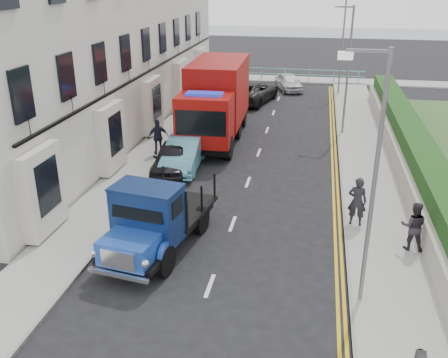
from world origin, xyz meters
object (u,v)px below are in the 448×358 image
Objects in this scene: lamp_mid at (346,63)px; red_lorry at (216,99)px; lamp_near at (371,170)px; lamp_far at (341,41)px; pedestrian_east_near at (357,201)px; bedford_lorry at (151,224)px; parked_car_front at (173,158)px.

red_lorry is (-6.79, -2.12, -1.78)m from lamp_mid.
lamp_far is at bearing 90.00° from lamp_near.
lamp_near reaches higher than pedestrian_east_near.
red_lorry is 4.41× the size of pedestrian_east_near.
lamp_mid is at bearing -90.00° from lamp_far.
lamp_far is at bearing -82.01° from pedestrian_east_near.
pedestrian_east_near is at bearing 35.49° from bedford_lorry.
lamp_mid is 1.76× the size of parked_car_front.
pedestrian_east_near is at bearing -54.57° from red_lorry.
lamp_far is (0.00, 10.00, 0.00)m from lamp_mid.
pedestrian_east_near is (8.00, -4.06, 0.35)m from parked_car_front.
lamp_near and lamp_mid have the same top height.
red_lorry reaches higher than pedestrian_east_near.
lamp_mid reaches higher than bedford_lorry.
lamp_mid is 7.34m from red_lorry.
pedestrian_east_near is (6.59, 3.25, -0.12)m from bedford_lorry.
lamp_mid is at bearing 90.00° from lamp_near.
lamp_near is 1.76× the size of parked_car_front.
lamp_mid is 16.24m from bedford_lorry.
pedestrian_east_near is at bearing -89.40° from lamp_far.
lamp_far is 14.00m from red_lorry.
lamp_mid reaches higher than pedestrian_east_near.
lamp_near is 1.00× the size of lamp_far.
lamp_near is at bearing -2.57° from bedford_lorry.
red_lorry is at bearing 74.00° from parked_car_front.
lamp_mid reaches higher than red_lorry.
parked_car_front is at bearing -102.23° from red_lorry.
red_lorry is (-6.79, 13.88, -1.78)m from lamp_near.
pedestrian_east_near is (7.02, -9.30, -1.19)m from red_lorry.
lamp_near is 3.85× the size of pedestrian_east_near.
parked_car_front is at bearing 110.12° from bedford_lorry.
red_lorry is 2.01× the size of parked_car_front.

